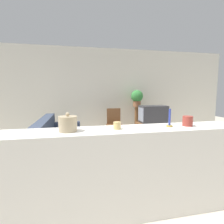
# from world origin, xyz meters

# --- Properties ---
(ground_plane) EXTENTS (14.00, 14.00, 0.00)m
(ground_plane) POSITION_xyz_m (0.00, 0.00, 0.00)
(ground_plane) COLOR beige
(wall_back) EXTENTS (9.00, 0.06, 2.70)m
(wall_back) POSITION_xyz_m (0.00, 3.43, 1.35)
(wall_back) COLOR silver
(wall_back) RESTS_ON ground_plane
(couch) EXTENTS (0.83, 1.97, 0.81)m
(couch) POSITION_xyz_m (-0.94, 1.56, 0.29)
(couch) COLOR #384256
(couch) RESTS_ON ground_plane
(tv_stand) EXTENTS (0.87, 0.47, 0.50)m
(tv_stand) POSITION_xyz_m (1.53, 2.36, 0.25)
(tv_stand) COLOR brown
(tv_stand) RESTS_ON ground_plane
(television) EXTENTS (0.73, 0.44, 0.47)m
(television) POSITION_xyz_m (1.52, 2.36, 0.74)
(television) COLOR #333338
(television) RESTS_ON tv_stand
(wooden_chair) EXTENTS (0.44, 0.44, 0.88)m
(wooden_chair) POSITION_xyz_m (0.49, 2.65, 0.48)
(wooden_chair) COLOR brown
(wooden_chair) RESTS_ON ground_plane
(plant_stand) EXTENTS (0.13, 0.13, 0.88)m
(plant_stand) POSITION_xyz_m (1.32, 3.11, 0.44)
(plant_stand) COLOR brown
(plant_stand) RESTS_ON ground_plane
(potted_plant) EXTENTS (0.38, 0.38, 0.52)m
(potted_plant) POSITION_xyz_m (1.32, 3.11, 1.18)
(potted_plant) COLOR #8E5B3D
(potted_plant) RESTS_ON plant_stand
(foreground_counter) EXTENTS (2.69, 0.44, 0.97)m
(foreground_counter) POSITION_xyz_m (0.00, -0.32, 0.48)
(foreground_counter) COLOR white
(foreground_counter) RESTS_ON ground_plane
(decorative_bowl) EXTENTS (0.19, 0.19, 0.19)m
(decorative_bowl) POSITION_xyz_m (-0.65, -0.32, 1.04)
(decorative_bowl) COLOR tan
(decorative_bowl) RESTS_ON foreground_counter
(candle_jar) EXTENTS (0.08, 0.08, 0.08)m
(candle_jar) POSITION_xyz_m (-0.14, -0.32, 1.00)
(candle_jar) COLOR tan
(candle_jar) RESTS_ON foreground_counter
(candlestick) EXTENTS (0.07, 0.07, 0.21)m
(candlestick) POSITION_xyz_m (0.47, -0.32, 1.03)
(candlestick) COLOR #B7933D
(candlestick) RESTS_ON foreground_counter
(coffee_tin) EXTENTS (0.11, 0.11, 0.12)m
(coffee_tin) POSITION_xyz_m (0.71, -0.32, 1.02)
(coffee_tin) COLOR #99382D
(coffee_tin) RESTS_ON foreground_counter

